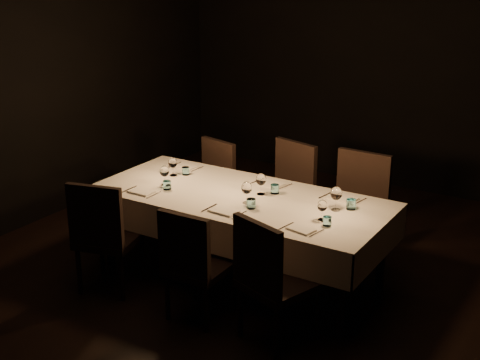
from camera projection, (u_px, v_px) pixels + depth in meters
The scene contains 14 objects.
room at pixel (240, 110), 5.37m from camera, with size 5.01×6.01×3.01m.
dining_table at pixel (240, 204), 5.63m from camera, with size 2.52×1.12×0.76m.
chair_near_left at pixel (104, 232), 5.45m from camera, with size 0.57×0.57×0.98m.
place_setting_near_left at pixel (158, 181), 5.76m from camera, with size 0.31×0.40×0.18m.
chair_near_center at pixel (193, 260), 5.02m from camera, with size 0.45×0.45×0.92m.
place_setting_near_center at pixel (241, 199), 5.34m from camera, with size 0.33×0.41×0.18m.
chair_near_right at pixel (270, 276), 4.72m from camera, with size 0.59×0.59×0.98m.
place_setting_near_right at pixel (317, 216), 5.01m from camera, with size 0.31×0.39×0.16m.
chair_far_left at pixel (211, 182), 6.68m from camera, with size 0.53×0.53×0.92m.
place_setting_far_left at pixel (180, 166), 6.15m from camera, with size 0.31×0.39×0.17m.
chair_far_center at pixel (286, 190), 6.34m from camera, with size 0.58×0.58×1.01m.
place_setting_far_center at pixel (267, 183), 5.69m from camera, with size 0.35×0.40×0.18m.
chair_far_right at pixel (356, 207), 5.91m from camera, with size 0.51×0.51×1.04m.
place_setting_far_right at pixel (342, 198), 5.35m from camera, with size 0.36×0.41×0.19m.
Camera 1 is at (2.77, -4.47, 2.73)m, focal length 50.00 mm.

